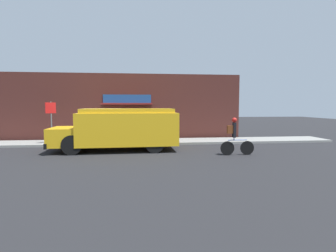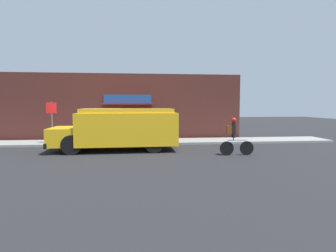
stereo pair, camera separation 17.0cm
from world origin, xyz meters
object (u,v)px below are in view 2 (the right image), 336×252
object	(u,v)px
cyclist	(234,137)
trash_bin	(78,134)
stop_sign_post	(52,115)
school_bus	(121,128)

from	to	relation	value
cyclist	trash_bin	distance (m)	8.98
stop_sign_post	trash_bin	distance (m)	1.77
trash_bin	school_bus	bearing A→B (deg)	-43.23
school_bus	stop_sign_post	world-z (taller)	stop_sign_post
stop_sign_post	trash_bin	bearing A→B (deg)	19.74
cyclist	school_bus	bearing A→B (deg)	160.87
school_bus	cyclist	size ratio (longest dim) A/B	3.61
stop_sign_post	trash_bin	xyz separation A→B (m)	(1.30, 0.47, -1.11)
school_bus	trash_bin	world-z (taller)	school_bus
cyclist	trash_bin	xyz separation A→B (m)	(-7.84, 4.37, -0.26)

